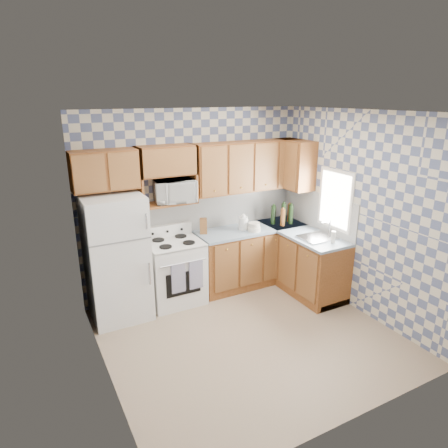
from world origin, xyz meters
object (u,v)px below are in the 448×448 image
at_px(electric_kettle, 243,223).
at_px(refrigerator, 116,258).
at_px(microwave, 175,191).
at_px(stove_body, 175,272).

bearing_deg(electric_kettle, refrigerator, -178.96).
relative_size(microwave, electric_kettle, 2.98).
height_order(refrigerator, electric_kettle, refrigerator).
bearing_deg(electric_kettle, stove_body, -179.48).
distance_m(stove_body, microwave, 1.17).
xyz_separation_m(refrigerator, stove_body, (0.80, 0.03, -0.39)).
distance_m(refrigerator, electric_kettle, 1.95).
bearing_deg(stove_body, refrigerator, -178.22).
height_order(refrigerator, microwave, microwave).
distance_m(refrigerator, stove_body, 0.89).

